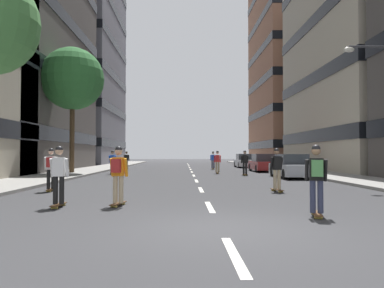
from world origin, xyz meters
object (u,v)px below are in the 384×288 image
(skater_5, at_px, (118,172))
(skater_0, at_px, (59,173))
(parked_car_far, at_px, (263,163))
(skater_8, at_px, (126,159))
(skater_9, at_px, (112,161))
(skater_6, at_px, (51,167))
(parked_car_near, at_px, (291,167))
(street_tree_mid, at_px, (73,79))
(skater_2, at_px, (213,159))
(skater_7, at_px, (277,168))
(parked_car_mid, at_px, (244,161))
(skater_3, at_px, (245,162))
(skater_4, at_px, (316,176))
(streetlamp_right, at_px, (380,98))
(skater_1, at_px, (217,161))

(skater_5, bearing_deg, skater_0, -174.48)
(skater_0, xyz_separation_m, skater_5, (1.68, 0.16, 0.03))
(parked_car_far, xyz_separation_m, skater_8, (-12.36, 4.36, 0.29))
(skater_5, height_order, skater_9, same)
(skater_8, bearing_deg, parked_car_far, -19.42)
(skater_0, bearing_deg, skater_6, 112.42)
(parked_car_near, xyz_separation_m, skater_5, (-8.83, -12.13, 0.32))
(skater_0, distance_m, skater_9, 16.72)
(street_tree_mid, distance_m, skater_2, 15.30)
(skater_2, relative_size, skater_8, 1.00)
(skater_7, bearing_deg, parked_car_mid, 83.17)
(skater_3, relative_size, skater_8, 1.00)
(skater_3, height_order, skater_4, same)
(parked_car_mid, height_order, skater_5, skater_5)
(parked_car_far, relative_size, street_tree_mid, 0.47)
(streetlamp_right, distance_m, skater_6, 15.01)
(skater_5, relative_size, skater_9, 1.00)
(skater_2, bearing_deg, skater_6, -112.31)
(parked_car_far, xyz_separation_m, streetlamp_right, (2.26, -14.46, 3.44))
(skater_0, xyz_separation_m, skater_1, (6.31, 17.46, 0.00))
(streetlamp_right, relative_size, skater_9, 3.65)
(skater_4, xyz_separation_m, skater_9, (-8.54, 18.43, -0.03))
(skater_3, xyz_separation_m, skater_6, (-9.86, -10.55, 0.03))
(skater_0, relative_size, skater_9, 1.00)
(skater_7, distance_m, skater_8, 22.63)
(parked_car_far, relative_size, skater_0, 2.47)
(skater_9, bearing_deg, parked_car_mid, 46.93)
(skater_1, xyz_separation_m, skater_8, (-8.16, 7.24, 0.00))
(parked_car_mid, xyz_separation_m, skater_9, (-12.16, -13.01, 0.29))
(skater_6, bearing_deg, skater_2, 67.69)
(skater_0, distance_m, skater_5, 1.69)
(skater_3, relative_size, skater_6, 1.00)
(parked_car_mid, distance_m, streetlamp_right, 24.12)
(skater_1, relative_size, skater_9, 1.00)
(skater_4, bearing_deg, street_tree_mid, 121.96)
(skater_9, bearing_deg, skater_6, -90.86)
(streetlamp_right, relative_size, skater_7, 3.65)
(skater_1, bearing_deg, streetlamp_right, -60.83)
(parked_car_near, distance_m, skater_1, 6.67)
(parked_car_near, distance_m, skater_0, 16.18)
(skater_8, bearing_deg, skater_7, -65.76)
(skater_4, distance_m, skater_6, 10.73)
(skater_3, relative_size, skater_9, 1.00)
(parked_car_far, bearing_deg, skater_0, -117.32)
(skater_6, bearing_deg, skater_4, -35.56)
(skater_1, bearing_deg, skater_6, -122.06)
(parked_car_mid, height_order, skater_7, skater_7)
(parked_car_far, height_order, skater_8, skater_8)
(skater_5, bearing_deg, streetlamp_right, 27.28)
(skater_1, height_order, skater_2, same)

